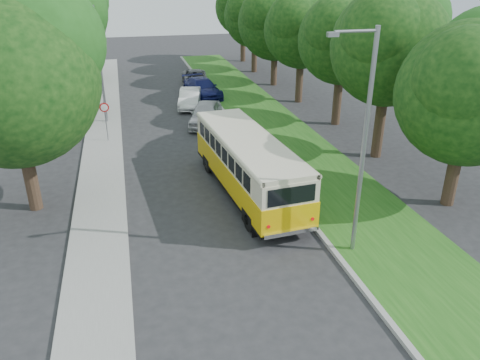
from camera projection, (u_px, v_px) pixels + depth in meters
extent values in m
plane|color=#28282A|center=(224.00, 232.00, 18.54)|extent=(120.00, 120.00, 0.00)
cube|color=gray|center=(272.00, 173.00, 23.73)|extent=(0.20, 70.00, 0.15)
cube|color=#1E5416|center=(315.00, 169.00, 24.25)|extent=(4.50, 70.00, 0.13)
cube|color=gray|center=(101.00, 191.00, 21.87)|extent=(2.20, 70.00, 0.12)
cylinder|color=#332319|center=(454.00, 169.00, 20.11)|extent=(0.56, 0.56, 3.35)
sphere|color=black|center=(469.00, 94.00, 18.75)|extent=(5.85, 5.85, 5.85)
sphere|color=black|center=(466.00, 81.00, 17.61)|extent=(4.09, 4.09, 4.09)
cylinder|color=#332319|center=(380.00, 119.00, 25.17)|extent=(0.56, 0.56, 4.26)
sphere|color=black|center=(389.00, 47.00, 23.61)|extent=(5.98, 5.98, 5.98)
sphere|color=black|center=(405.00, 21.00, 23.87)|extent=(4.49, 4.49, 4.49)
sphere|color=black|center=(383.00, 34.00, 22.44)|extent=(4.19, 4.19, 4.19)
cylinder|color=#332319|center=(338.00, 95.00, 30.60)|extent=(0.56, 0.56, 3.95)
sphere|color=black|center=(343.00, 39.00, 29.15)|extent=(5.61, 5.61, 5.61)
sphere|color=black|center=(355.00, 19.00, 29.39)|extent=(4.21, 4.21, 4.21)
sphere|color=black|center=(336.00, 29.00, 28.05)|extent=(3.92, 3.92, 3.92)
cylinder|color=#332319|center=(300.00, 77.00, 35.83)|extent=(0.56, 0.56, 3.86)
sphere|color=black|center=(302.00, 30.00, 34.39)|extent=(5.64, 5.64, 5.64)
sphere|color=black|center=(313.00, 13.00, 34.64)|extent=(4.23, 4.23, 4.23)
sphere|color=black|center=(295.00, 21.00, 33.29)|extent=(3.95, 3.95, 3.95)
cylinder|color=#332319|center=(274.00, 65.00, 41.17)|extent=(0.56, 0.56, 3.58)
sphere|color=black|center=(275.00, 23.00, 39.70)|extent=(6.36, 6.36, 6.36)
sphere|color=black|center=(286.00, 6.00, 39.98)|extent=(4.77, 4.77, 4.77)
sphere|color=black|center=(268.00, 14.00, 38.46)|extent=(4.45, 4.45, 4.45)
cylinder|color=#332319|center=(254.00, 53.00, 46.41)|extent=(0.56, 0.56, 3.68)
sphere|color=black|center=(255.00, 16.00, 44.98)|extent=(5.91, 5.91, 5.91)
sphere|color=black|center=(263.00, 3.00, 45.24)|extent=(4.43, 4.43, 4.43)
sphere|color=black|center=(248.00, 9.00, 43.82)|extent=(4.14, 4.14, 4.14)
cylinder|color=#332319|center=(243.00, 43.00, 51.72)|extent=(0.56, 0.56, 4.05)
sphere|color=black|center=(243.00, 7.00, 50.20)|extent=(5.97, 5.97, 5.97)
sphere|color=black|center=(237.00, 1.00, 49.04)|extent=(4.18, 4.18, 4.18)
cylinder|color=#332319|center=(29.00, 169.00, 19.65)|extent=(0.56, 0.56, 3.68)
sphere|color=black|center=(11.00, 81.00, 18.11)|extent=(6.80, 6.80, 6.80)
sphere|color=black|center=(40.00, 42.00, 18.41)|extent=(5.10, 5.10, 5.10)
cylinder|color=#332319|center=(61.00, 92.00, 32.01)|extent=(0.56, 0.56, 3.68)
sphere|color=black|center=(52.00, 35.00, 30.47)|extent=(6.80, 6.80, 6.80)
sphere|color=black|center=(68.00, 12.00, 30.77)|extent=(5.10, 5.10, 5.10)
sphere|color=black|center=(30.00, 23.00, 29.14)|extent=(4.76, 4.76, 4.76)
cylinder|color=#332319|center=(73.00, 61.00, 42.60)|extent=(0.56, 0.56, 3.68)
sphere|color=black|center=(67.00, 18.00, 41.07)|extent=(6.80, 6.80, 6.80)
sphere|color=black|center=(79.00, 1.00, 41.37)|extent=(5.10, 5.10, 5.10)
sphere|color=black|center=(52.00, 9.00, 39.74)|extent=(4.76, 4.76, 4.76)
cylinder|color=gray|center=(364.00, 150.00, 15.64)|extent=(0.16, 0.16, 8.00)
cylinder|color=gray|center=(356.00, 31.00, 13.89)|extent=(1.40, 0.10, 0.10)
cube|color=gray|center=(333.00, 34.00, 13.75)|extent=(0.35, 0.16, 0.14)
cylinder|color=gray|center=(100.00, 67.00, 30.10)|extent=(0.16, 0.16, 7.50)
cylinder|color=gray|center=(81.00, 8.00, 28.45)|extent=(1.40, 0.10, 0.10)
cube|color=gray|center=(68.00, 9.00, 28.31)|extent=(0.35, 0.16, 0.14)
cylinder|color=gray|center=(106.00, 122.00, 27.62)|extent=(0.06, 0.06, 2.50)
cone|color=red|center=(104.00, 107.00, 27.21)|extent=(0.56, 0.02, 0.56)
cone|color=white|center=(104.00, 108.00, 27.20)|extent=(0.40, 0.02, 0.40)
imported|color=#B5B5BA|center=(206.00, 114.00, 30.88)|extent=(3.22, 4.87, 1.54)
imported|color=silver|center=(190.00, 98.00, 34.92)|extent=(2.39, 4.42, 1.38)
imported|color=navy|center=(202.00, 88.00, 37.59)|extent=(2.97, 5.39, 1.48)
imported|color=#595C61|center=(196.00, 78.00, 41.46)|extent=(2.46, 4.82, 1.30)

